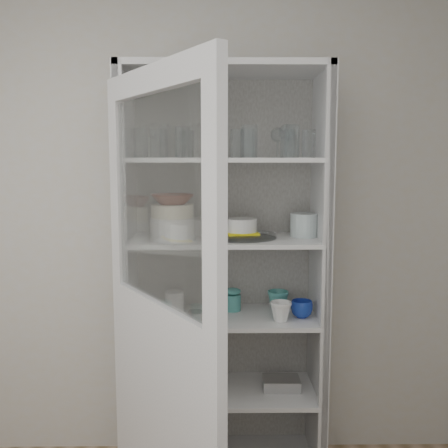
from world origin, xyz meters
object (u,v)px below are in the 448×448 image
at_px(measuring_cups, 197,315).
at_px(teal_jar, 233,301).
at_px(grey_bowl_stack, 304,225).
at_px(white_canister, 175,303).
at_px(cupboard_door, 160,358).
at_px(mug_teal, 278,301).
at_px(plate_stack_back, 184,226).
at_px(terracotta_bowl, 172,199).
at_px(white_ramekin, 242,225).
at_px(mug_white, 281,312).
at_px(tin_box, 281,383).
at_px(pantry_cabinet, 224,296).
at_px(mug_blue, 302,309).
at_px(goblet_0, 185,142).
at_px(cream_bowl, 172,211).
at_px(yellow_trivet, 242,233).
at_px(cream_dish, 201,382).
at_px(goblet_1, 216,140).
at_px(goblet_2, 278,141).
at_px(plate_stack_front, 173,229).
at_px(glass_platter, 242,236).
at_px(goblet_3, 287,140).

bearing_deg(measuring_cups, teal_jar, 35.80).
relative_size(grey_bowl_stack, white_canister, 1.21).
distance_m(cupboard_door, mug_teal, 0.87).
height_order(plate_stack_back, terracotta_bowl, terracotta_bowl).
bearing_deg(plate_stack_back, white_ramekin, -22.27).
height_order(mug_white, tin_box, mug_white).
relative_size(pantry_cabinet, mug_blue, 19.06).
bearing_deg(white_ramekin, tin_box, -2.08).
distance_m(goblet_0, cream_bowl, 0.37).
xyz_separation_m(yellow_trivet, tin_box, (0.21, -0.01, -0.80)).
bearing_deg(cream_dish, terracotta_bowl, -152.58).
bearing_deg(mug_teal, terracotta_bowl, -151.62).
bearing_deg(white_ramekin, mug_teal, 20.30).
bearing_deg(goblet_1, grey_bowl_stack, -5.02).
xyz_separation_m(plate_stack_back, mug_blue, (0.60, -0.17, -0.40)).
bearing_deg(cupboard_door, goblet_0, 142.36).
distance_m(grey_bowl_stack, mug_white, 0.46).
bearing_deg(goblet_2, cream_bowl, -162.02).
xyz_separation_m(plate_stack_back, white_ramekin, (0.30, -0.12, 0.02)).
distance_m(goblet_1, mug_blue, 0.96).
xyz_separation_m(pantry_cabinet, plate_stack_front, (-0.25, -0.14, 0.38)).
relative_size(cream_bowl, mug_blue, 1.87).
relative_size(goblet_2, teal_jar, 1.62).
height_order(cupboard_door, glass_platter, cupboard_door).
bearing_deg(goblet_2, cream_dish, -165.36).
bearing_deg(tin_box, mug_teal, 99.49).
bearing_deg(measuring_cups, terracotta_bowl, -175.63).
bearing_deg(cupboard_door, mug_blue, 97.62).
xyz_separation_m(goblet_1, tin_box, (0.34, -0.08, -1.26)).
bearing_deg(measuring_cups, grey_bowl_stack, 10.09).
bearing_deg(plate_stack_back, cupboard_door, -93.87).
bearing_deg(yellow_trivet, cupboard_door, -120.10).
bearing_deg(grey_bowl_stack, goblet_2, 154.08).
height_order(grey_bowl_stack, mug_white, grey_bowl_stack).
bearing_deg(cream_dish, goblet_0, 132.14).
xyz_separation_m(pantry_cabinet, plate_stack_back, (-0.21, 0.05, 0.36)).
height_order(goblet_2, terracotta_bowl, goblet_2).
height_order(cupboard_door, goblet_3, cupboard_door).
relative_size(cream_bowl, yellow_trivet, 1.32).
relative_size(goblet_3, cream_bowl, 0.92).
height_order(goblet_1, mug_white, goblet_1).
xyz_separation_m(cupboard_door, teal_jar, (0.30, 0.67, 0.04)).
distance_m(yellow_trivet, grey_bowl_stack, 0.32).
bearing_deg(cream_dish, goblet_1, 44.20).
xyz_separation_m(cupboard_door, mug_white, (0.54, 0.49, 0.04)).
bearing_deg(glass_platter, cream_dish, -178.71).
distance_m(goblet_2, mug_white, 0.86).
relative_size(cream_bowl, tin_box, 1.08).
distance_m(pantry_cabinet, white_canister, 0.26).
distance_m(mug_teal, cream_dish, 0.59).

